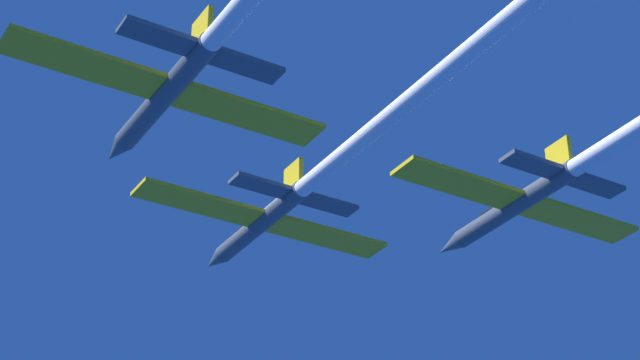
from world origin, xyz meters
The scene contains 1 object.
jet_lead centered at (0.48, -12.89, 0.15)m, with size 15.97×45.95×2.64m.
Camera 1 is at (-27.28, -53.80, -30.52)m, focal length 64.07 mm.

